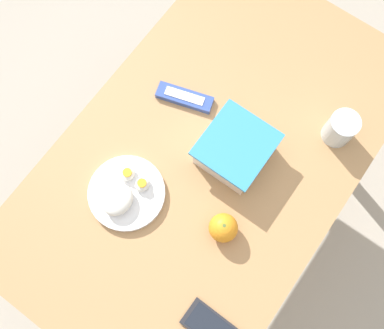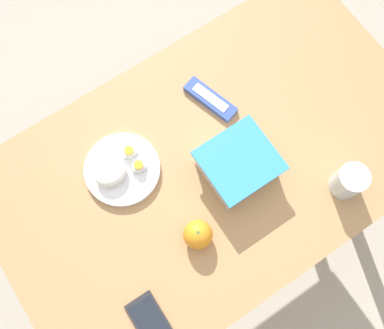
{
  "view_description": "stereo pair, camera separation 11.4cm",
  "coord_description": "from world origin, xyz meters",
  "px_view_note": "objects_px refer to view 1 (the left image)",
  "views": [
    {
      "loc": [
        0.32,
        0.17,
        1.9
      ],
      "look_at": [
        0.06,
        -0.02,
        0.81
      ],
      "focal_mm": 42.0,
      "sensor_mm": 36.0,
      "label": 1
    },
    {
      "loc": [
        0.23,
        0.25,
        1.9
      ],
      "look_at": [
        0.06,
        -0.02,
        0.81
      ],
      "focal_mm": 42.0,
      "sensor_mm": 36.0,
      "label": 2
    }
  ],
  "objects_px": {
    "candy_bar": "(185,97)",
    "cell_phone": "(213,329)",
    "food_container": "(235,150)",
    "drinking_glass": "(341,128)",
    "orange_fruit": "(223,228)",
    "rice_plate": "(125,194)"
  },
  "relations": [
    {
      "from": "orange_fruit",
      "to": "rice_plate",
      "type": "bearing_deg",
      "value": -74.29
    },
    {
      "from": "rice_plate",
      "to": "cell_phone",
      "type": "xyz_separation_m",
      "value": [
        0.13,
        0.36,
        -0.01
      ]
    },
    {
      "from": "candy_bar",
      "to": "drinking_glass",
      "type": "bearing_deg",
      "value": 111.26
    },
    {
      "from": "food_container",
      "to": "cell_phone",
      "type": "xyz_separation_m",
      "value": [
        0.38,
        0.2,
        -0.03
      ]
    },
    {
      "from": "rice_plate",
      "to": "food_container",
      "type": "bearing_deg",
      "value": 147.07
    },
    {
      "from": "candy_bar",
      "to": "cell_phone",
      "type": "xyz_separation_m",
      "value": [
        0.44,
        0.4,
        -0.0
      ]
    },
    {
      "from": "rice_plate",
      "to": "candy_bar",
      "type": "relative_size",
      "value": 1.22
    },
    {
      "from": "cell_phone",
      "to": "drinking_glass",
      "type": "bearing_deg",
      "value": -178.63
    },
    {
      "from": "candy_bar",
      "to": "drinking_glass",
      "type": "distance_m",
      "value": 0.42
    },
    {
      "from": "rice_plate",
      "to": "cell_phone",
      "type": "bearing_deg",
      "value": 69.77
    },
    {
      "from": "food_container",
      "to": "cell_phone",
      "type": "height_order",
      "value": "food_container"
    },
    {
      "from": "food_container",
      "to": "rice_plate",
      "type": "height_order",
      "value": "food_container"
    },
    {
      "from": "orange_fruit",
      "to": "drinking_glass",
      "type": "xyz_separation_m",
      "value": [
        -0.38,
        0.1,
        0.01
      ]
    },
    {
      "from": "cell_phone",
      "to": "orange_fruit",
      "type": "bearing_deg",
      "value": -150.93
    },
    {
      "from": "food_container",
      "to": "drinking_glass",
      "type": "bearing_deg",
      "value": 137.38
    },
    {
      "from": "candy_bar",
      "to": "cell_phone",
      "type": "relative_size",
      "value": 1.1
    },
    {
      "from": "drinking_glass",
      "to": "cell_phone",
      "type": "bearing_deg",
      "value": 1.37
    },
    {
      "from": "food_container",
      "to": "cell_phone",
      "type": "bearing_deg",
      "value": 27.66
    },
    {
      "from": "food_container",
      "to": "cell_phone",
      "type": "distance_m",
      "value": 0.44
    },
    {
      "from": "rice_plate",
      "to": "drinking_glass",
      "type": "height_order",
      "value": "drinking_glass"
    },
    {
      "from": "rice_plate",
      "to": "drinking_glass",
      "type": "bearing_deg",
      "value": 142.4
    },
    {
      "from": "orange_fruit",
      "to": "rice_plate",
      "type": "height_order",
      "value": "orange_fruit"
    }
  ]
}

